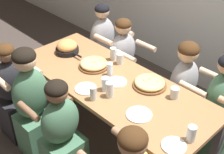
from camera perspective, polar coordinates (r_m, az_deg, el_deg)
ground_plane at (r=3.50m, az=-0.00°, el=-11.57°), size 18.00×18.00×0.00m
dining_table at (r=3.03m, az=-0.00°, el=-2.21°), size 2.10×0.82×0.80m
pizza_board_main at (r=3.18m, az=-3.37°, el=2.33°), size 0.31×0.31×0.06m
pizza_board_second at (r=2.92m, az=6.89°, el=-1.15°), size 0.32×0.32×0.05m
skillet_bowl at (r=3.45m, az=-8.21°, el=5.38°), size 0.37×0.25×0.14m
empty_plate_a at (r=2.60m, az=4.96°, el=-6.85°), size 0.22×0.22×0.02m
empty_plate_b at (r=2.88m, az=-4.81°, el=-2.13°), size 0.20×0.20×0.02m
empty_plate_c at (r=2.39m, az=11.24°, el=-12.22°), size 0.19×0.19×0.02m
empty_plate_d at (r=2.96m, az=0.94°, el=-0.91°), size 0.19×0.19×0.02m
drinking_glass_a at (r=2.73m, az=-3.46°, el=-3.15°), size 0.06×0.06×0.13m
drinking_glass_b at (r=2.75m, az=-0.41°, el=-2.33°), size 0.07×0.07×0.15m
drinking_glass_c at (r=3.03m, az=-0.39°, el=1.29°), size 0.06×0.06×0.13m
drinking_glass_d at (r=2.42m, az=14.29°, el=-10.17°), size 0.07×0.07×0.14m
drinking_glass_e at (r=3.22m, az=1.45°, el=3.36°), size 0.07×0.07×0.11m
drinking_glass_f at (r=2.80m, az=11.36°, el=-2.98°), size 0.08×0.08×0.10m
drinking_glass_g at (r=3.28m, az=0.22°, el=4.25°), size 0.06×0.06×0.14m
drinking_glass_h at (r=2.83m, az=-1.18°, el=-1.43°), size 0.07×0.07×0.13m
diner_far_midleft at (r=3.79m, az=1.95°, el=2.21°), size 0.51×0.40×1.10m
diner_near_left at (r=3.44m, az=-17.43°, el=-3.23°), size 0.51×0.40×1.12m
diner_far_left at (r=3.99m, az=-1.65°, el=4.51°), size 0.51×0.40×1.18m
diner_far_right at (r=3.20m, az=18.54°, el=-6.28°), size 0.51×0.40×1.16m
diner_far_midright at (r=3.34m, az=12.69°, el=-3.12°), size 0.51×0.40×1.14m
diner_near_center at (r=2.86m, az=-9.13°, el=-10.73°), size 0.51×0.40×1.11m
diner_near_midleft at (r=3.12m, az=-14.23°, el=-5.41°), size 0.51×0.40×1.22m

